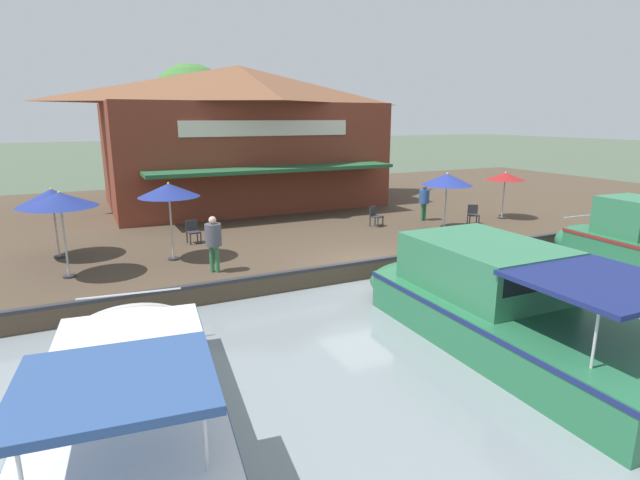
{
  "coord_description": "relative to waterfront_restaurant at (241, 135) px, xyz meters",
  "views": [
    {
      "loc": [
        13.15,
        -8.11,
        5.18
      ],
      "look_at": [
        -1.0,
        -1.24,
        1.3
      ],
      "focal_mm": 28.0,
      "sensor_mm": 36.0,
      "label": 1
    }
  ],
  "objects": [
    {
      "name": "patio_umbrella_mid_patio_left",
      "position": [
        9.94,
        -5.51,
        -1.36
      ],
      "size": [
        1.94,
        1.94,
        2.57
      ],
      "color": "#B7B7B7",
      "rests_on": "quay_deck"
    },
    {
      "name": "patio_umbrella_mid_patio_right",
      "position": [
        8.01,
        -8.92,
        -1.63
      ],
      "size": [
        2.24,
        2.24,
        2.36
      ],
      "color": "#B7B7B7",
      "rests_on": "quay_deck"
    },
    {
      "name": "patio_umbrella_far_corner",
      "position": [
        10.51,
        -8.62,
        -1.37
      ],
      "size": [
        2.04,
        2.04,
        2.55
      ],
      "color": "#B7B7B7",
      "rests_on": "quay_deck"
    },
    {
      "name": "quay_edge_fender",
      "position": [
        13.08,
        0.02,
        -3.62
      ],
      "size": [
        0.2,
        50.4,
        0.1
      ],
      "primitive_type": "cube",
      "color": "#2D2D33",
      "rests_on": "quay_deck"
    },
    {
      "name": "motorboat_second_along",
      "position": [
        16.5,
        8.43,
        -3.31
      ],
      "size": [
        6.48,
        2.59,
        2.51
      ],
      "color": "#287047",
      "rests_on": "river_water"
    },
    {
      "name": "person_near_entrance",
      "position": [
        8.3,
        5.92,
        -2.65
      ],
      "size": [
        0.46,
        0.46,
        1.63
      ],
      "color": "#337547",
      "rests_on": "quay_deck"
    },
    {
      "name": "tree_behind_restaurant",
      "position": [
        -3.83,
        -1.8,
        1.32
      ],
      "size": [
        5.2,
        4.95,
        7.6
      ],
      "color": "brown",
      "rests_on": "quay_deck"
    },
    {
      "name": "waterfront_restaurant",
      "position": [
        0.0,
        0.0,
        0.0
      ],
      "size": [
        10.41,
        14.17,
        7.2
      ],
      "color": "brown",
      "rests_on": "quay_deck"
    },
    {
      "name": "quay_deck",
      "position": [
        2.18,
        0.02,
        -3.97
      ],
      "size": [
        22.0,
        56.0,
        0.6
      ],
      "primitive_type": "cube",
      "color": "#4C3D2D",
      "rests_on": "ground"
    },
    {
      "name": "motorboat_mid_row",
      "position": [
        18.01,
        0.57,
        -3.38
      ],
      "size": [
        8.83,
        3.47,
        2.2
      ],
      "color": "#287047",
      "rests_on": "river_water"
    },
    {
      "name": "cafe_chair_under_first_umbrella",
      "position": [
        7.93,
        -4.43,
        -3.19
      ],
      "size": [
        0.49,
        0.49,
        0.85
      ],
      "color": "#2D2D33",
      "rests_on": "quay_deck"
    },
    {
      "name": "ground_plane",
      "position": [
        13.18,
        0.02,
        -4.27
      ],
      "size": [
        220.0,
        220.0,
        0.0
      ],
      "primitive_type": "plane",
      "color": "#4C5B47"
    },
    {
      "name": "person_mid_patio",
      "position": [
        11.9,
        -4.63,
        -2.58
      ],
      "size": [
        0.49,
        0.49,
        1.73
      ],
      "color": "#337547",
      "rests_on": "quay_deck"
    },
    {
      "name": "cafe_chair_facing_river",
      "position": [
        8.37,
        3.29,
        -3.19
      ],
      "size": [
        0.58,
        0.58,
        0.85
      ],
      "color": "#2D2D33",
      "rests_on": "quay_deck"
    },
    {
      "name": "motorboat_fourth_along",
      "position": [
        18.0,
        -7.66,
        -3.64
      ],
      "size": [
        8.45,
        3.63,
        2.04
      ],
      "color": "white",
      "rests_on": "river_water"
    },
    {
      "name": "patio_umbrella_by_entrance",
      "position": [
        10.32,
        5.46,
        -1.55
      ],
      "size": [
        2.06,
        2.06,
        2.4
      ],
      "color": "#B7B7B7",
      "rests_on": "quay_deck"
    },
    {
      "name": "cafe_chair_mid_patio",
      "position": [
        9.92,
        7.37,
        -3.19
      ],
      "size": [
        0.6,
        0.6,
        0.85
      ],
      "color": "#2D2D33",
      "rests_on": "quay_deck"
    },
    {
      "name": "patio_umbrella_back_row",
      "position": [
        9.51,
        9.51,
        -1.72
      ],
      "size": [
        1.75,
        1.75,
        2.17
      ],
      "color": "#B7B7B7",
      "rests_on": "quay_deck"
    }
  ]
}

